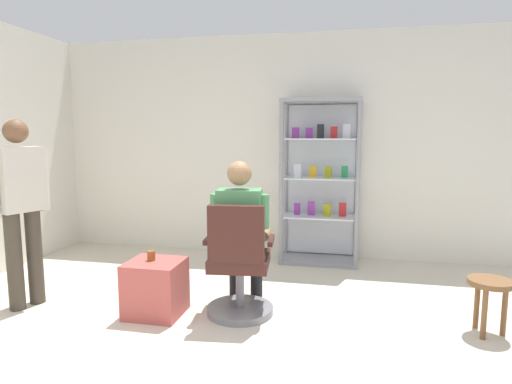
# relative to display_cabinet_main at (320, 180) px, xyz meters

# --- Properties ---
(back_wall) EXTENTS (6.00, 0.10, 2.70)m
(back_wall) POSITION_rel_display_cabinet_main_xyz_m (-0.40, 0.24, 0.38)
(back_wall) COLOR silver
(back_wall) RESTS_ON ground
(display_cabinet_main) EXTENTS (0.90, 0.45, 1.90)m
(display_cabinet_main) POSITION_rel_display_cabinet_main_xyz_m (0.00, 0.00, 0.00)
(display_cabinet_main) COLOR gray
(display_cabinet_main) RESTS_ON ground
(office_chair) EXTENTS (0.59, 0.56, 0.96)m
(office_chair) POSITION_rel_display_cabinet_main_xyz_m (-0.54, -1.76, -0.57)
(office_chair) COLOR slate
(office_chair) RESTS_ON ground
(seated_shopkeeper) EXTENTS (0.52, 0.59, 1.29)m
(seated_shopkeeper) POSITION_rel_display_cabinet_main_xyz_m (-0.56, -1.60, -0.25)
(seated_shopkeeper) COLOR black
(seated_shopkeeper) RESTS_ON ground
(storage_crate) EXTENTS (0.45, 0.42, 0.46)m
(storage_crate) POSITION_rel_display_cabinet_main_xyz_m (-1.24, -1.87, -0.74)
(storage_crate) COLOR #B24C47
(storage_crate) RESTS_ON ground
(tea_glass) EXTENTS (0.07, 0.07, 0.08)m
(tea_glass) POSITION_rel_display_cabinet_main_xyz_m (-1.28, -1.85, -0.47)
(tea_glass) COLOR brown
(tea_glass) RESTS_ON storage_crate
(standing_customer) EXTENTS (0.33, 0.49, 1.63)m
(standing_customer) POSITION_rel_display_cabinet_main_xyz_m (-2.43, -1.93, -0.03)
(standing_customer) COLOR #3F382D
(standing_customer) RESTS_ON ground
(wooden_stool) EXTENTS (0.32, 0.32, 0.43)m
(wooden_stool) POSITION_rel_display_cabinet_main_xyz_m (1.38, -1.69, -0.63)
(wooden_stool) COLOR brown
(wooden_stool) RESTS_ON ground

